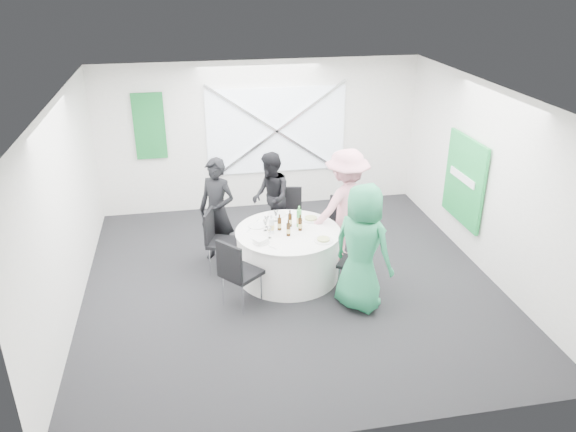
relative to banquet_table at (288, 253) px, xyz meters
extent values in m
plane|color=black|center=(0.00, -0.20, -0.38)|extent=(6.00, 6.00, 0.00)
plane|color=white|center=(0.00, -0.20, 2.42)|extent=(6.00, 6.00, 0.00)
plane|color=white|center=(0.00, 2.80, 1.02)|extent=(6.00, 0.00, 6.00)
plane|color=white|center=(0.00, -3.20, 1.02)|extent=(6.00, 0.00, 6.00)
plane|color=white|center=(-3.00, -0.20, 1.02)|extent=(0.00, 6.00, 6.00)
plane|color=white|center=(3.00, -0.20, 1.02)|extent=(0.00, 6.00, 6.00)
cube|color=white|center=(0.30, 2.76, 1.12)|extent=(2.60, 0.03, 1.60)
cube|color=silver|center=(0.30, 2.72, 1.12)|extent=(2.63, 0.05, 1.84)
cube|color=silver|center=(0.30, 2.72, 1.12)|extent=(2.63, 0.05, 1.84)
cube|color=#14682E|center=(-2.00, 2.75, 1.32)|extent=(0.55, 0.04, 1.20)
cube|color=green|center=(2.94, 0.40, 0.82)|extent=(0.05, 1.20, 1.40)
cylinder|color=silver|center=(0.00, 0.00, -0.01)|extent=(1.52, 1.52, 0.74)
cylinder|color=silver|center=(0.00, 0.00, 0.37)|extent=(1.56, 1.56, 0.02)
cube|color=black|center=(0.22, 1.05, 0.08)|extent=(0.51, 0.51, 0.05)
cube|color=black|center=(0.26, 1.25, 0.34)|extent=(0.41, 0.12, 0.46)
cylinder|color=silver|center=(0.42, 1.18, -0.16)|extent=(0.02, 0.02, 0.44)
cylinder|color=silver|center=(0.08, 1.26, -0.16)|extent=(0.02, 0.02, 0.44)
cylinder|color=silver|center=(0.35, 0.84, -0.16)|extent=(0.02, 0.02, 0.44)
cylinder|color=silver|center=(0.01, 0.91, -0.16)|extent=(0.02, 0.02, 0.44)
cube|color=black|center=(-0.93, 0.33, 0.10)|extent=(0.58, 0.58, 0.05)
cube|color=black|center=(-1.14, 0.41, 0.37)|extent=(0.18, 0.42, 0.48)
cylinder|color=silver|center=(-1.04, 0.57, -0.15)|extent=(0.02, 0.02, 0.46)
cylinder|color=silver|center=(-1.17, 0.22, -0.15)|extent=(0.02, 0.02, 0.46)
cylinder|color=silver|center=(-0.70, 0.44, -0.15)|extent=(0.02, 0.02, 0.46)
cylinder|color=silver|center=(-0.82, 0.10, -0.15)|extent=(0.02, 0.02, 0.46)
cube|color=black|center=(0.86, 0.68, 0.05)|extent=(0.56, 0.56, 0.05)
cube|color=black|center=(1.01, 0.80, 0.29)|extent=(0.27, 0.32, 0.43)
cylinder|color=silver|center=(1.09, 0.66, -0.18)|extent=(0.02, 0.02, 0.41)
cylinder|color=silver|center=(0.89, 0.91, -0.18)|extent=(0.02, 0.02, 0.41)
cylinder|color=silver|center=(0.84, 0.45, -0.18)|extent=(0.02, 0.02, 0.41)
cylinder|color=silver|center=(0.64, 0.71, -0.18)|extent=(0.02, 0.02, 0.41)
cube|color=black|center=(0.85, -0.56, 0.05)|extent=(0.56, 0.56, 0.05)
cube|color=black|center=(1.02, -0.66, 0.30)|extent=(0.24, 0.34, 0.43)
cylinder|color=silver|center=(0.90, -0.79, -0.17)|extent=(0.02, 0.02, 0.42)
cylinder|color=silver|center=(1.08, -0.51, -0.17)|extent=(0.02, 0.02, 0.42)
cylinder|color=silver|center=(0.63, -0.61, -0.17)|extent=(0.02, 0.02, 0.42)
cylinder|color=silver|center=(0.81, -0.33, -0.17)|extent=(0.02, 0.02, 0.42)
cube|color=black|center=(-0.77, -0.65, 0.12)|extent=(0.66, 0.66, 0.06)
cube|color=black|center=(-0.94, -0.80, 0.40)|extent=(0.32, 0.37, 0.50)
cylinder|color=silver|center=(-1.04, -0.63, -0.14)|extent=(0.02, 0.02, 0.48)
cylinder|color=silver|center=(-0.79, -0.92, -0.14)|extent=(0.02, 0.02, 0.48)
cylinder|color=silver|center=(-0.75, -0.39, -0.14)|extent=(0.02, 0.02, 0.48)
cylinder|color=silver|center=(-0.50, -0.68, -0.14)|extent=(0.02, 0.02, 0.48)
imported|color=black|center=(-0.98, 0.73, 0.47)|extent=(0.74, 0.69, 1.69)
imported|color=black|center=(-0.05, 1.28, 0.39)|extent=(0.44, 0.77, 1.55)
imported|color=pink|center=(0.97, 0.34, 0.54)|extent=(1.31, 0.91, 1.85)
imported|color=#238355|center=(0.82, -0.98, 0.52)|extent=(1.01, 1.04, 1.80)
cylinder|color=white|center=(-0.06, 0.60, 0.39)|extent=(0.29, 0.29, 0.01)
cylinder|color=white|center=(-0.43, 0.24, 0.39)|extent=(0.26, 0.26, 0.01)
cylinder|color=white|center=(0.42, 0.32, 0.39)|extent=(0.29, 0.29, 0.01)
cylinder|color=#8CA156|center=(0.42, 0.32, 0.41)|extent=(0.19, 0.19, 0.02)
cylinder|color=white|center=(0.43, -0.41, 0.39)|extent=(0.28, 0.28, 0.01)
cylinder|color=#8CA156|center=(0.43, -0.41, 0.41)|extent=(0.18, 0.18, 0.02)
cylinder|color=white|center=(-0.45, -0.30, 0.39)|extent=(0.24, 0.24, 0.01)
cube|color=silver|center=(-0.45, -0.32, 0.42)|extent=(0.23, 0.21, 0.05)
cylinder|color=#361D09|center=(-0.12, 0.05, 0.47)|extent=(0.06, 0.06, 0.19)
cylinder|color=#361D09|center=(-0.12, 0.05, 0.60)|extent=(0.02, 0.02, 0.06)
cylinder|color=tan|center=(-0.12, 0.05, 0.46)|extent=(0.06, 0.06, 0.07)
cylinder|color=#361D09|center=(0.06, 0.15, 0.48)|extent=(0.06, 0.06, 0.20)
cylinder|color=#361D09|center=(0.06, 0.15, 0.61)|extent=(0.02, 0.02, 0.06)
cylinder|color=tan|center=(0.06, 0.15, 0.46)|extent=(0.06, 0.06, 0.07)
cylinder|color=#361D09|center=(0.18, -0.02, 0.47)|extent=(0.06, 0.06, 0.19)
cylinder|color=#361D09|center=(0.18, -0.02, 0.60)|extent=(0.02, 0.02, 0.06)
cylinder|color=tan|center=(0.18, -0.02, 0.46)|extent=(0.06, 0.06, 0.07)
cylinder|color=#361D09|center=(-0.02, -0.16, 0.48)|extent=(0.06, 0.06, 0.19)
cylinder|color=#361D09|center=(-0.02, -0.16, 0.60)|extent=(0.02, 0.02, 0.06)
cylinder|color=tan|center=(-0.02, -0.16, 0.46)|extent=(0.06, 0.06, 0.07)
cylinder|color=green|center=(0.19, 0.12, 0.51)|extent=(0.08, 0.08, 0.27)
cylinder|color=green|center=(0.19, 0.12, 0.68)|extent=(0.03, 0.03, 0.06)
cylinder|color=tan|center=(0.19, 0.12, 0.49)|extent=(0.08, 0.08, 0.09)
cylinder|color=silver|center=(-0.25, -0.02, 0.49)|extent=(0.08, 0.08, 0.23)
cylinder|color=silver|center=(-0.25, -0.02, 0.64)|extent=(0.03, 0.03, 0.06)
cylinder|color=tan|center=(-0.25, -0.02, 0.47)|extent=(0.08, 0.08, 0.08)
cylinder|color=white|center=(-0.12, 0.37, 0.38)|extent=(0.06, 0.06, 0.00)
cylinder|color=white|center=(-0.12, 0.37, 0.43)|extent=(0.01, 0.01, 0.10)
cone|color=white|center=(-0.12, 0.37, 0.51)|extent=(0.07, 0.07, 0.08)
cylinder|color=white|center=(-0.29, 0.19, 0.38)|extent=(0.06, 0.06, 0.00)
cylinder|color=white|center=(-0.29, 0.19, 0.43)|extent=(0.01, 0.01, 0.10)
cone|color=white|center=(-0.29, 0.19, 0.51)|extent=(0.07, 0.07, 0.08)
cylinder|color=white|center=(-0.33, 0.07, 0.38)|extent=(0.06, 0.06, 0.00)
cylinder|color=white|center=(-0.33, 0.07, 0.43)|extent=(0.01, 0.01, 0.10)
cone|color=white|center=(-0.33, 0.07, 0.51)|extent=(0.07, 0.07, 0.08)
cylinder|color=white|center=(-0.31, -0.18, 0.38)|extent=(0.06, 0.06, 0.00)
cylinder|color=white|center=(-0.31, -0.18, 0.43)|extent=(0.01, 0.01, 0.10)
cone|color=white|center=(-0.31, -0.18, 0.51)|extent=(0.07, 0.07, 0.08)
cube|color=silver|center=(0.13, 0.56, 0.38)|extent=(0.15, 0.03, 0.01)
cube|color=silver|center=(-0.17, 0.55, 0.38)|extent=(0.15, 0.02, 0.01)
cube|color=silver|center=(-0.53, -0.22, 0.38)|extent=(0.11, 0.13, 0.01)
cube|color=silver|center=(-0.31, -0.48, 0.38)|extent=(0.11, 0.12, 0.01)
cube|color=silver|center=(-0.40, 0.41, 0.38)|extent=(0.08, 0.14, 0.01)
cube|color=silver|center=(-0.56, 0.13, 0.38)|extent=(0.09, 0.14, 0.01)
camera|label=1|loc=(-1.38, -7.31, 4.00)|focal=35.00mm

